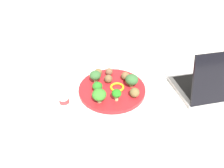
% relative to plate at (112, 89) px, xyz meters
% --- Properties ---
extents(ground_plane, '(4.00, 4.00, 0.00)m').
position_rel_plate_xyz_m(ground_plane, '(0.00, 0.00, -0.01)').
color(ground_plane, silver).
extents(plate, '(0.28, 0.28, 0.02)m').
position_rel_plate_xyz_m(plate, '(0.00, 0.00, 0.00)').
color(plate, red).
rests_on(plate, ground_plane).
extents(broccoli_floret_far_rim, '(0.05, 0.05, 0.06)m').
position_rel_plate_xyz_m(broccoli_floret_far_rim, '(0.08, -0.02, 0.04)').
color(broccoli_floret_far_rim, '#90CE69').
rests_on(broccoli_floret_far_rim, plate).
extents(broccoli_floret_mid_left, '(0.05, 0.05, 0.06)m').
position_rel_plate_xyz_m(broccoli_floret_mid_left, '(-0.05, 0.06, 0.04)').
color(broccoli_floret_mid_left, '#9EBD6E').
rests_on(broccoli_floret_mid_left, plate).
extents(broccoli_floret_back_right, '(0.05, 0.05, 0.06)m').
position_rel_plate_xyz_m(broccoli_floret_back_right, '(-0.08, -0.06, 0.04)').
color(broccoli_floret_back_right, '#8EB974').
rests_on(broccoli_floret_back_right, plate).
extents(broccoli_floret_front_right, '(0.04, 0.04, 0.05)m').
position_rel_plate_xyz_m(broccoli_floret_front_right, '(-0.01, -0.08, 0.04)').
color(broccoli_floret_front_right, '#9CC379').
rests_on(broccoli_floret_front_right, plate).
extents(broccoli_floret_center, '(0.04, 0.04, 0.04)m').
position_rel_plate_xyz_m(broccoli_floret_center, '(-0.06, -0.00, 0.03)').
color(broccoli_floret_center, '#9BBE68').
rests_on(broccoli_floret_center, plate).
extents(meatball_front_right, '(0.03, 0.03, 0.03)m').
position_rel_plate_xyz_m(meatball_front_right, '(0.02, 0.09, 0.02)').
color(meatball_front_right, brown).
rests_on(meatball_front_right, plate).
extents(meatball_back_left, '(0.04, 0.04, 0.04)m').
position_rel_plate_xyz_m(meatball_back_left, '(0.08, 0.03, 0.03)').
color(meatball_back_left, brown).
rests_on(meatball_back_left, plate).
extents(meatball_front_left, '(0.04, 0.04, 0.04)m').
position_rel_plate_xyz_m(meatball_front_left, '(0.06, -0.08, 0.03)').
color(meatball_front_left, brown).
rests_on(meatball_front_left, plate).
extents(meatball_back_right, '(0.03, 0.03, 0.03)m').
position_rel_plate_xyz_m(meatball_back_right, '(-0.02, 0.10, 0.03)').
color(meatball_back_right, brown).
rests_on(meatball_back_right, plate).
extents(meatball_mid_left, '(0.04, 0.04, 0.04)m').
position_rel_plate_xyz_m(meatball_mid_left, '(0.00, 0.04, 0.03)').
color(meatball_mid_left, brown).
rests_on(meatball_mid_left, plate).
extents(pepper_ring_center, '(0.07, 0.07, 0.01)m').
position_rel_plate_xyz_m(pepper_ring_center, '(0.02, -0.01, 0.01)').
color(pepper_ring_center, yellow).
rests_on(pepper_ring_center, plate).
extents(napkin, '(0.17, 0.12, 0.01)m').
position_rel_plate_xyz_m(napkin, '(0.25, 0.03, -0.01)').
color(napkin, white).
rests_on(napkin, ground_plane).
extents(fork, '(0.12, 0.03, 0.01)m').
position_rel_plate_xyz_m(fork, '(0.26, 0.05, -0.00)').
color(fork, silver).
rests_on(fork, napkin).
extents(knife, '(0.15, 0.03, 0.01)m').
position_rel_plate_xyz_m(knife, '(0.26, 0.02, -0.00)').
color(knife, silver).
rests_on(knife, napkin).
extents(yogurt_bottle, '(0.04, 0.04, 0.07)m').
position_rel_plate_xyz_m(yogurt_bottle, '(-0.20, -0.02, 0.03)').
color(yogurt_bottle, white).
rests_on(yogurt_bottle, ground_plane).
extents(laptop, '(0.35, 0.27, 0.21)m').
position_rel_plate_xyz_m(laptop, '(0.40, -0.16, 0.03)').
color(laptop, '#BABABA').
rests_on(laptop, ground_plane).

